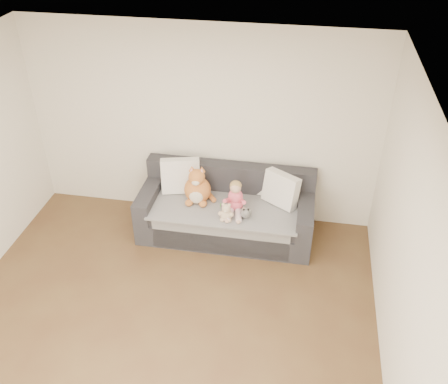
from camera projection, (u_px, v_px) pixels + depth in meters
name	position (u px, v px, depth m)	size (l,w,h in m)	color
room_shell	(153.00, 225.00, 4.60)	(5.00, 5.00, 5.00)	brown
sofa	(227.00, 212.00, 6.43)	(2.20, 0.94, 0.85)	#26252A
cushion_left	(181.00, 176.00, 6.43)	(0.54, 0.34, 0.47)	white
cushion_right_back	(270.00, 183.00, 6.38)	(0.41, 0.24, 0.37)	white
cushion_right_front	(281.00, 189.00, 6.20)	(0.50, 0.42, 0.44)	white
toddler	(235.00, 199.00, 6.09)	(0.29, 0.41, 0.41)	#F25855
plush_cat	(197.00, 188.00, 6.26)	(0.42, 0.36, 0.52)	#B27627
teddy_bear	(226.00, 213.00, 5.97)	(0.19, 0.14, 0.24)	#CBAC8D
plush_cow	(246.00, 212.00, 6.03)	(0.14, 0.21, 0.17)	white
sippy_cup	(224.00, 205.00, 6.18)	(0.10, 0.06, 0.11)	#7F3593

